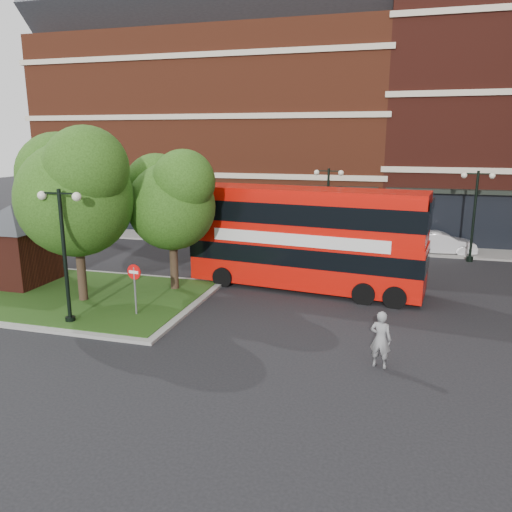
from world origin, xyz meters
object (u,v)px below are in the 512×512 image
(bus, at_px, (305,232))
(car_white, at_px, (440,243))
(woman, at_px, (381,339))
(car_silver, at_px, (199,229))

(bus, bearing_deg, car_white, 61.42)
(woman, height_order, car_white, woman)
(car_white, bearing_deg, woman, 162.11)
(car_silver, bearing_deg, bus, -133.80)
(bus, height_order, woman, bus)
(woman, bearing_deg, car_silver, -38.82)
(woman, relative_size, car_silver, 0.39)
(bus, distance_m, woman, 8.37)
(car_silver, distance_m, car_white, 15.25)
(woman, relative_size, car_white, 0.44)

